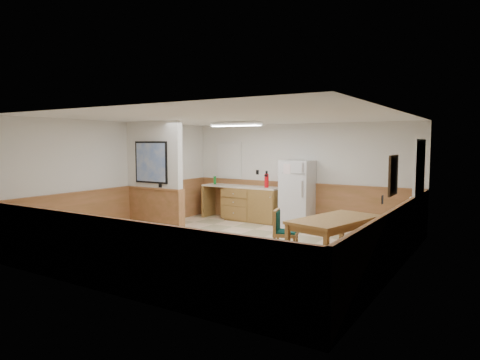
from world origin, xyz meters
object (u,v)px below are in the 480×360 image
Objects in this scene: dining_bench at (386,248)px; dining_chair at (281,230)px; soap_bottle at (215,180)px; dining_table at (335,223)px; fire_extinguisher at (267,180)px; refrigerator at (297,194)px.

dining_bench is 1.72× the size of dining_chair.
soap_bottle is at bearing 124.25° from dining_chair.
dining_table is at bearing -1.60° from dining_chair.
dining_bench is at bearing -26.02° from soap_bottle.
fire_extinguisher reaches higher than dining_table.
fire_extinguisher is (-1.78, 2.74, 0.59)m from dining_chair.
dining_table is 4.96m from soap_bottle.
dining_table is 0.91m from dining_bench.
dining_table is 4.49× the size of fire_extinguisher.
fire_extinguisher is at bearing 148.65° from dining_bench.
dining_table is at bearing -20.56° from fire_extinguisher.
dining_chair is at bearing -39.02° from soap_bottle.
refrigerator is 2.90m from dining_chair.
fire_extinguisher reaches higher than dining_chair.
dining_bench is 5.75m from soap_bottle.
dining_table is at bearing -176.78° from dining_bench.
dining_chair is (-1.75, -0.23, 0.16)m from dining_bench.
dining_chair is (-0.90, -0.24, -0.16)m from dining_table.
soap_bottle reaches higher than dining_table.
refrigerator reaches higher than soap_bottle.
refrigerator is 3.69m from dining_bench.
dining_chair is 4.38m from soap_bottle.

